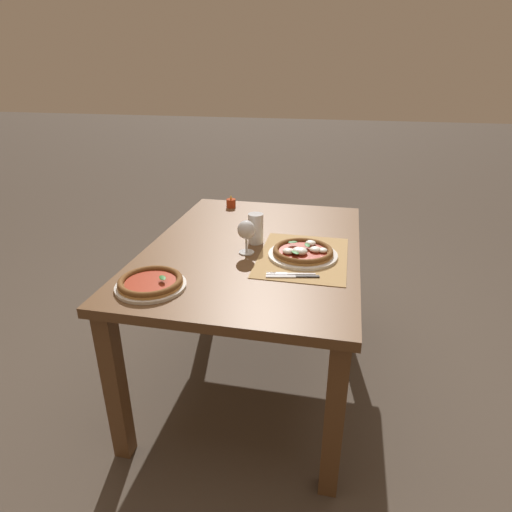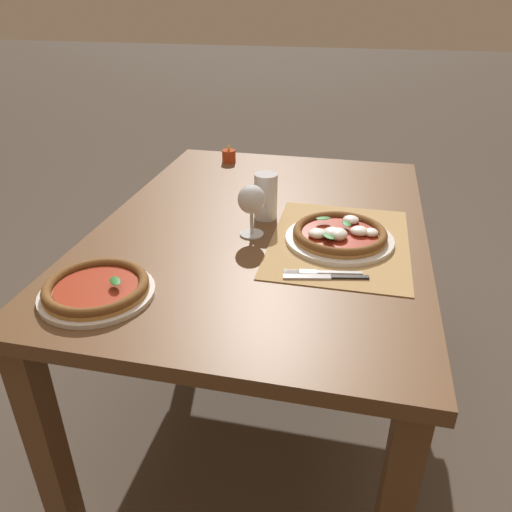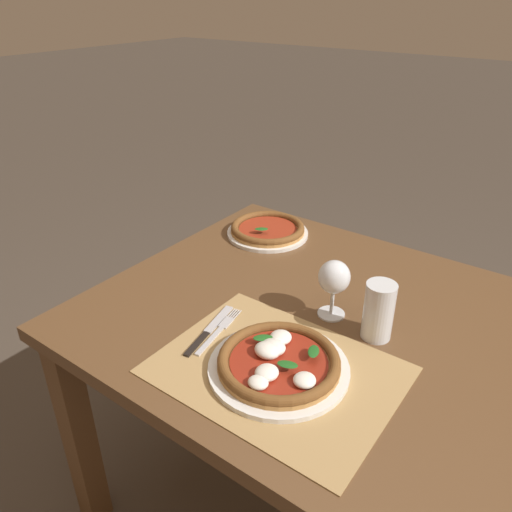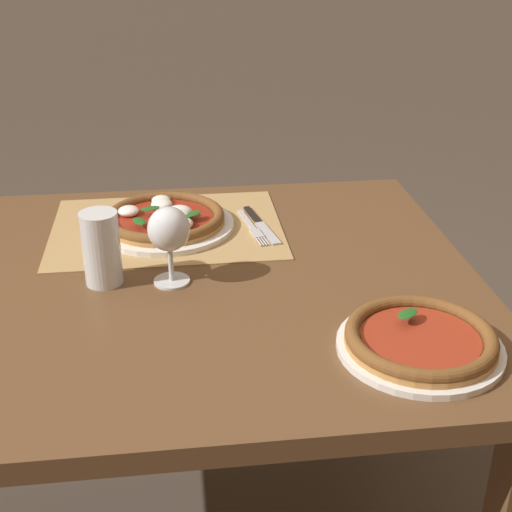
% 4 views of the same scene
% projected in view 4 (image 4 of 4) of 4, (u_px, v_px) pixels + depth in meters
% --- Properties ---
extents(dining_table, '(1.38, 0.98, 0.74)m').
position_uv_depth(dining_table, '(129.00, 323.00, 1.42)').
color(dining_table, brown).
rests_on(dining_table, ground).
extents(paper_placemat, '(0.51, 0.39, 0.00)m').
position_uv_depth(paper_placemat, '(167.00, 228.00, 1.60)').
color(paper_placemat, '#A88451').
rests_on(paper_placemat, dining_table).
extents(pizza_near, '(0.31, 0.31, 0.05)m').
position_uv_depth(pizza_near, '(165.00, 219.00, 1.59)').
color(pizza_near, silver).
rests_on(pizza_near, paper_placemat).
extents(pizza_far, '(0.27, 0.27, 0.04)m').
position_uv_depth(pizza_far, '(420.00, 340.00, 1.16)').
color(pizza_far, silver).
rests_on(pizza_far, dining_table).
extents(wine_glass, '(0.08, 0.08, 0.16)m').
position_uv_depth(wine_glass, '(169.00, 232.00, 1.33)').
color(wine_glass, silver).
rests_on(wine_glass, dining_table).
extents(pint_glass, '(0.07, 0.07, 0.15)m').
position_uv_depth(pint_glass, '(101.00, 250.00, 1.34)').
color(pint_glass, silver).
rests_on(pint_glass, dining_table).
extents(fork, '(0.05, 0.20, 0.00)m').
position_uv_depth(fork, '(252.00, 227.00, 1.59)').
color(fork, '#B7B7BC').
rests_on(fork, paper_placemat).
extents(knife, '(0.06, 0.21, 0.01)m').
position_uv_depth(knife, '(261.00, 225.00, 1.61)').
color(knife, black).
rests_on(knife, paper_placemat).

